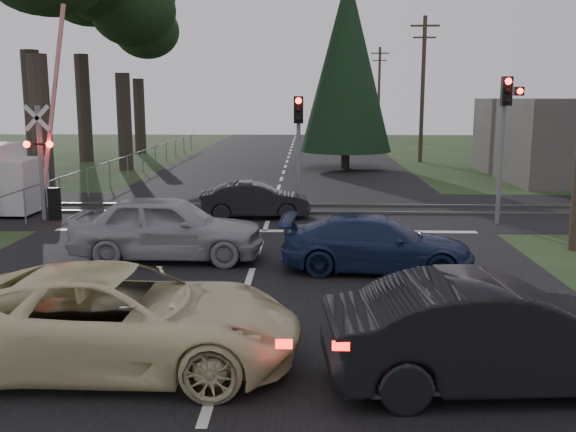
{
  "coord_description": "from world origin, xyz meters",
  "views": [
    {
      "loc": [
        1.3,
        -11.1,
        4.06
      ],
      "look_at": [
        0.85,
        3.78,
        1.3
      ],
      "focal_mm": 40.0,
      "sensor_mm": 36.0,
      "label": 1
    }
  ],
  "objects_px": {
    "crossing_signal": "(48,159)",
    "dark_hatchback": "(497,334)",
    "cream_coupe": "(118,319)",
    "utility_pole_mid": "(423,87)",
    "silver_car": "(168,228)",
    "traffic_signal_right": "(506,121)",
    "traffic_signal_center": "(298,135)",
    "utility_pole_far": "(379,91)",
    "dark_car_far": "(255,200)",
    "blue_sedan": "(377,244)"
  },
  "relations": [
    {
      "from": "blue_sedan",
      "to": "crossing_signal",
      "type": "bearing_deg",
      "value": 64.71
    },
    {
      "from": "utility_pole_mid",
      "to": "silver_car",
      "type": "bearing_deg",
      "value": -112.91
    },
    {
      "from": "crossing_signal",
      "to": "blue_sedan",
      "type": "distance_m",
      "value": 11.98
    },
    {
      "from": "traffic_signal_center",
      "to": "dark_hatchback",
      "type": "bearing_deg",
      "value": -77.28
    },
    {
      "from": "traffic_signal_right",
      "to": "dark_car_far",
      "type": "height_order",
      "value": "traffic_signal_right"
    },
    {
      "from": "traffic_signal_right",
      "to": "traffic_signal_center",
      "type": "bearing_deg",
      "value": 169.59
    },
    {
      "from": "utility_pole_far",
      "to": "dark_car_far",
      "type": "bearing_deg",
      "value": -101.37
    },
    {
      "from": "traffic_signal_right",
      "to": "dark_hatchback",
      "type": "height_order",
      "value": "traffic_signal_right"
    },
    {
      "from": "utility_pole_far",
      "to": "cream_coupe",
      "type": "distance_m",
      "value": 57.97
    },
    {
      "from": "utility_pole_far",
      "to": "cream_coupe",
      "type": "relative_size",
      "value": 1.62
    },
    {
      "from": "utility_pole_mid",
      "to": "utility_pole_far",
      "type": "bearing_deg",
      "value": 90.0
    },
    {
      "from": "crossing_signal",
      "to": "dark_car_far",
      "type": "bearing_deg",
      "value": 5.11
    },
    {
      "from": "traffic_signal_right",
      "to": "silver_car",
      "type": "distance_m",
      "value": 11.16
    },
    {
      "from": "traffic_signal_right",
      "to": "traffic_signal_center",
      "type": "distance_m",
      "value": 6.68
    },
    {
      "from": "crossing_signal",
      "to": "traffic_signal_right",
      "type": "height_order",
      "value": "crossing_signal"
    },
    {
      "from": "silver_car",
      "to": "blue_sedan",
      "type": "distance_m",
      "value": 5.25
    },
    {
      "from": "traffic_signal_right",
      "to": "silver_car",
      "type": "relative_size",
      "value": 0.97
    },
    {
      "from": "traffic_signal_center",
      "to": "utility_pole_mid",
      "type": "distance_m",
      "value": 20.82
    },
    {
      "from": "blue_sedan",
      "to": "traffic_signal_center",
      "type": "bearing_deg",
      "value": 21.1
    },
    {
      "from": "traffic_signal_center",
      "to": "utility_pole_far",
      "type": "bearing_deg",
      "value": 80.4
    },
    {
      "from": "traffic_signal_right",
      "to": "utility_pole_mid",
      "type": "xyz_separation_m",
      "value": [
        0.95,
        20.53,
        1.41
      ]
    },
    {
      "from": "crossing_signal",
      "to": "traffic_signal_right",
      "type": "distance_m",
      "value": 14.88
    },
    {
      "from": "traffic_signal_right",
      "to": "utility_pole_far",
      "type": "distance_m",
      "value": 45.56
    },
    {
      "from": "utility_pole_far",
      "to": "dark_hatchback",
      "type": "height_order",
      "value": "utility_pole_far"
    },
    {
      "from": "traffic_signal_right",
      "to": "dark_car_far",
      "type": "relative_size",
      "value": 1.27
    },
    {
      "from": "traffic_signal_right",
      "to": "cream_coupe",
      "type": "relative_size",
      "value": 0.84
    },
    {
      "from": "traffic_signal_right",
      "to": "cream_coupe",
      "type": "bearing_deg",
      "value": -128.51
    },
    {
      "from": "traffic_signal_center",
      "to": "utility_pole_far",
      "type": "xyz_separation_m",
      "value": [
        7.5,
        44.32,
        1.92
      ]
    },
    {
      "from": "traffic_signal_center",
      "to": "silver_car",
      "type": "relative_size",
      "value": 0.85
    },
    {
      "from": "cream_coupe",
      "to": "dark_car_far",
      "type": "height_order",
      "value": "cream_coupe"
    },
    {
      "from": "silver_car",
      "to": "blue_sedan",
      "type": "height_order",
      "value": "silver_car"
    },
    {
      "from": "utility_pole_mid",
      "to": "cream_coupe",
      "type": "relative_size",
      "value": 1.62
    },
    {
      "from": "crossing_signal",
      "to": "dark_hatchback",
      "type": "xyz_separation_m",
      "value": [
        11.25,
        -12.28,
        -1.27
      ]
    },
    {
      "from": "utility_pole_mid",
      "to": "utility_pole_far",
      "type": "height_order",
      "value": "same"
    },
    {
      "from": "crossing_signal",
      "to": "traffic_signal_center",
      "type": "relative_size",
      "value": 1.7
    },
    {
      "from": "dark_hatchback",
      "to": "blue_sedan",
      "type": "bearing_deg",
      "value": 4.76
    },
    {
      "from": "crossing_signal",
      "to": "utility_pole_far",
      "type": "bearing_deg",
      "value": 70.77
    },
    {
      "from": "traffic_signal_center",
      "to": "dark_hatchback",
      "type": "xyz_separation_m",
      "value": [
        2.97,
        -13.17,
        -2.01
      ]
    },
    {
      "from": "traffic_signal_center",
      "to": "blue_sedan",
      "type": "relative_size",
      "value": 0.91
    },
    {
      "from": "dark_hatchback",
      "to": "traffic_signal_center",
      "type": "bearing_deg",
      "value": 8.13
    },
    {
      "from": "traffic_signal_right",
      "to": "utility_pole_mid",
      "type": "bearing_deg",
      "value": 87.34
    },
    {
      "from": "dark_hatchback",
      "to": "dark_car_far",
      "type": "xyz_separation_m",
      "value": [
        -4.44,
        12.89,
        -0.18
      ]
    },
    {
      "from": "dark_hatchback",
      "to": "blue_sedan",
      "type": "xyz_separation_m",
      "value": [
        -1.02,
        6.2,
        -0.14
      ]
    },
    {
      "from": "traffic_signal_right",
      "to": "blue_sedan",
      "type": "height_order",
      "value": "traffic_signal_right"
    },
    {
      "from": "crossing_signal",
      "to": "dark_hatchback",
      "type": "relative_size",
      "value": 1.45
    },
    {
      "from": "cream_coupe",
      "to": "silver_car",
      "type": "relative_size",
      "value": 1.15
    },
    {
      "from": "cream_coupe",
      "to": "utility_pole_mid",
      "type": "bearing_deg",
      "value": -17.18
    },
    {
      "from": "crossing_signal",
      "to": "cream_coupe",
      "type": "height_order",
      "value": "crossing_signal"
    },
    {
      "from": "utility_pole_far",
      "to": "dark_car_far",
      "type": "xyz_separation_m",
      "value": [
        -8.97,
        -44.61,
        -4.11
      ]
    },
    {
      "from": "silver_car",
      "to": "dark_car_far",
      "type": "xyz_separation_m",
      "value": [
        1.74,
        5.73,
        -0.21
      ]
    }
  ]
}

